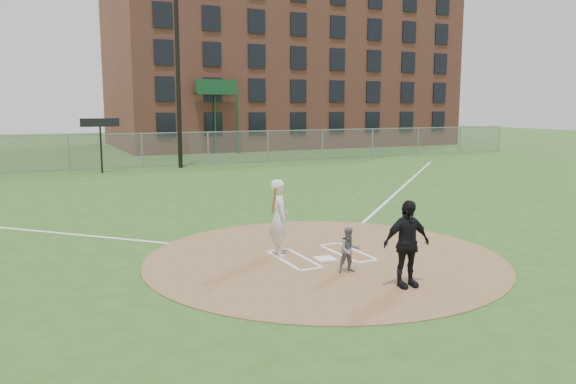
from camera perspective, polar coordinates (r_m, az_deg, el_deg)
name	(u,v)px	position (r m, az deg, el deg)	size (l,w,h in m)	color
ground	(324,258)	(13.34, 3.69, -6.71)	(140.00, 140.00, 0.00)	#29511B
dirt_circle	(324,258)	(13.34, 3.69, -6.66)	(8.40, 8.40, 0.02)	olive
home_plate	(325,259)	(13.14, 3.80, -6.79)	(0.45, 0.45, 0.03)	white
foul_line_first	(403,186)	(25.59, 11.63, 0.56)	(0.10, 24.00, 0.01)	white
catcher	(349,250)	(12.08, 6.25, -5.86)	(0.48, 0.37, 0.98)	slate
umpire	(407,244)	(11.23, 11.96, -5.16)	(1.01, 0.42, 1.73)	black
batters_boxes	(321,255)	(13.46, 3.38, -6.45)	(2.08, 1.88, 0.01)	white
batter_at_plate	(279,218)	(13.25, -0.91, -2.62)	(0.69, 1.06, 1.83)	silver
outfield_fence	(142,150)	(33.92, -14.60, 4.13)	(56.08, 0.08, 2.03)	slate
brick_warehouse	(279,64)	(54.15, -0.94, 12.86)	(30.00, 17.17, 15.00)	#9E5544
light_pole	(177,52)	(33.42, -11.18, 13.78)	(1.20, 0.30, 12.22)	black
scoreboard_sign	(100,128)	(31.69, -18.55, 6.14)	(2.00, 0.10, 2.93)	black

